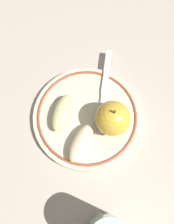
% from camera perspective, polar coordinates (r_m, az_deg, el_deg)
% --- Properties ---
extents(ground_plane, '(2.00, 2.00, 0.00)m').
position_cam_1_polar(ground_plane, '(0.52, 1.65, -0.96)').
color(ground_plane, '#BBAB9B').
extents(plate, '(0.22, 0.22, 0.02)m').
position_cam_1_polar(plate, '(0.51, 0.00, -1.06)').
color(plate, beige).
rests_on(plate, ground_plane).
extents(apple_red_whole, '(0.07, 0.07, 0.08)m').
position_cam_1_polar(apple_red_whole, '(0.47, 5.84, -1.44)').
color(apple_red_whole, gold).
rests_on(apple_red_whole, plate).
extents(apple_slice_front, '(0.08, 0.08, 0.03)m').
position_cam_1_polar(apple_slice_front, '(0.50, -5.70, -0.18)').
color(apple_slice_front, beige).
rests_on(apple_slice_front, plate).
extents(apple_slice_back, '(0.07, 0.09, 0.03)m').
position_cam_1_polar(apple_slice_back, '(0.48, -1.35, -7.09)').
color(apple_slice_back, beige).
rests_on(apple_slice_back, plate).
extents(fork, '(0.15, 0.15, 0.00)m').
position_cam_1_polar(fork, '(0.53, 3.99, 5.56)').
color(fork, silver).
rests_on(fork, plate).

